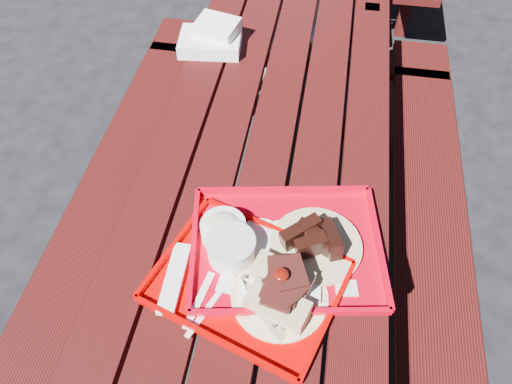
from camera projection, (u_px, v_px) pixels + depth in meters
ground at (262, 288)px, 2.08m from camera, size 60.00×60.00×0.00m
picnic_table_near at (264, 207)px, 1.64m from camera, size 1.41×2.40×0.75m
near_tray at (251, 271)px, 1.24m from camera, size 0.53×0.47×0.14m
far_tray at (283, 248)px, 1.29m from camera, size 0.55×0.47×0.08m
white_cloth at (212, 38)px, 1.85m from camera, size 0.24×0.20×0.09m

